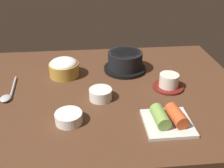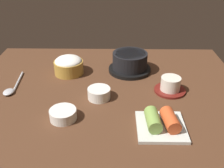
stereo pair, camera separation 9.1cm
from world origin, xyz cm
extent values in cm
cube|color=#4C2D1C|center=(0.00, 0.00, 1.00)|extent=(100.00, 76.00, 2.00)
cylinder|color=black|center=(8.88, 14.30, 2.68)|extent=(17.01, 17.01, 1.36)
cylinder|color=black|center=(8.88, 14.30, 6.60)|extent=(13.81, 13.81, 6.49)
cylinder|color=#D15619|center=(8.88, 14.30, 9.55)|extent=(12.16, 12.16, 0.60)
cylinder|color=#B78C38|center=(-15.35, 11.90, 4.60)|extent=(11.47, 11.47, 5.20)
ellipsoid|color=white|center=(-15.35, 11.90, 7.20)|extent=(10.55, 10.55, 4.02)
cylinder|color=maroon|center=(22.41, -1.61, 2.40)|extent=(10.98, 10.98, 0.80)
cylinder|color=silver|center=(22.41, -1.61, 5.14)|extent=(6.87, 6.87, 4.68)
cylinder|color=#C6D18C|center=(22.41, -1.61, 7.18)|extent=(5.84, 5.84, 0.40)
cylinder|color=white|center=(-2.29, -6.43, 3.85)|extent=(7.66, 7.66, 3.70)
cylinder|color=brown|center=(-2.29, -6.43, 5.40)|extent=(6.28, 6.28, 0.50)
cube|color=silver|center=(16.26, -22.14, 2.50)|extent=(13.76, 13.76, 1.00)
cylinder|color=#7A9E47|center=(13.85, -22.14, 4.99)|extent=(4.41, 8.46, 3.97)
cylinder|color=#C64C23|center=(18.67, -22.14, 4.99)|extent=(5.00, 8.70, 3.97)
cylinder|color=white|center=(-12.33, -18.15, 3.59)|extent=(8.06, 8.06, 3.18)
cylinder|color=#386B2D|center=(-12.33, -18.15, 4.88)|extent=(6.61, 6.61, 0.50)
cylinder|color=#B7B7BC|center=(-33.25, 3.60, 2.40)|extent=(2.24, 15.51, 0.80)
ellipsoid|color=#B7B7BC|center=(-33.97, -4.12, 2.72)|extent=(3.60, 4.68, 1.26)
camera|label=1|loc=(-5.80, -80.87, 49.84)|focal=41.97mm
camera|label=2|loc=(3.29, -81.25, 49.84)|focal=41.97mm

